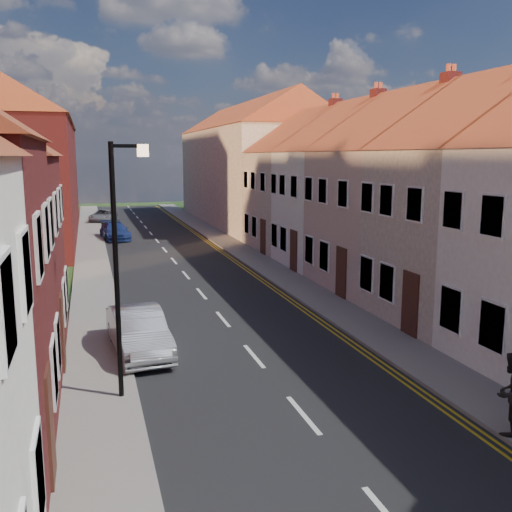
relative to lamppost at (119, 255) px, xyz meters
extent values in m
cube|color=black|center=(3.81, 10.00, -3.53)|extent=(7.00, 90.00, 0.02)
cube|color=gray|center=(-0.59, 10.00, -3.48)|extent=(1.80, 90.00, 0.12)
cube|color=gray|center=(8.21, 10.00, -3.48)|extent=(1.80, 90.00, 0.12)
cube|color=beige|center=(13.11, 3.50, -0.54)|extent=(8.00, 5.00, 6.00)
cube|color=beige|center=(13.11, 8.90, -0.54)|extent=(8.00, 5.80, 6.00)
cube|color=maroon|center=(13.11, 6.60, 4.66)|extent=(0.60, 0.60, 1.60)
cube|color=white|center=(13.11, 14.30, -0.54)|extent=(8.00, 5.00, 6.00)
cube|color=maroon|center=(13.11, 12.40, 4.66)|extent=(0.60, 0.60, 1.60)
cube|color=beige|center=(13.11, 19.70, -0.54)|extent=(8.00, 5.80, 6.00)
cube|color=maroon|center=(13.11, 17.40, 4.66)|extent=(0.60, 0.60, 1.60)
cube|color=beige|center=(13.11, 35.00, 0.46)|extent=(8.00, 24.00, 8.00)
cube|color=maroon|center=(-5.49, 30.00, 0.46)|extent=(8.00, 24.00, 8.00)
cylinder|color=black|center=(-0.09, 0.00, -0.42)|extent=(0.12, 0.12, 6.00)
cube|color=black|center=(0.26, 0.00, 2.48)|extent=(0.70, 0.08, 0.08)
cube|color=#FFD899|center=(0.61, 0.00, 2.38)|extent=(0.25, 0.15, 0.28)
imported|color=#9FA0A6|center=(0.61, 3.25, -2.87)|extent=(1.77, 4.18, 1.34)
imported|color=navy|center=(1.08, 27.53, -2.93)|extent=(2.21, 4.34, 1.21)
imported|color=gray|center=(0.61, 38.86, -2.97)|extent=(2.86, 4.46, 1.14)
imported|color=black|center=(7.51, -4.20, -2.54)|extent=(1.01, 0.89, 1.75)
camera|label=1|loc=(-0.63, -13.29, 2.26)|focal=40.00mm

